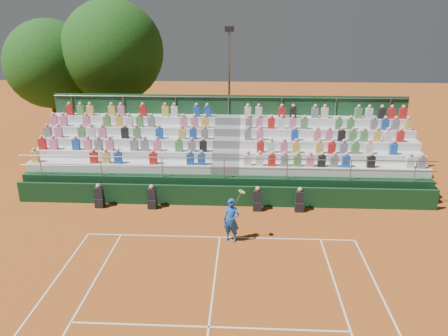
{
  "coord_description": "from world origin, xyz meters",
  "views": [
    {
      "loc": [
        0.97,
        -15.96,
        8.6
      ],
      "look_at": [
        0.0,
        3.5,
        1.8
      ],
      "focal_mm": 35.0,
      "sensor_mm": 36.0,
      "label": 1
    }
  ],
  "objects_px": {
    "tree_west": "(50,64)",
    "tree_east": "(113,52)",
    "tennis_player": "(231,220)",
    "floodlight_mast": "(229,78)"
  },
  "relations": [
    {
      "from": "tree_west",
      "to": "floodlight_mast",
      "type": "distance_m",
      "value": 12.06
    },
    {
      "from": "tennis_player",
      "to": "tree_east",
      "type": "bearing_deg",
      "value": 121.42
    },
    {
      "from": "tree_west",
      "to": "floodlight_mast",
      "type": "xyz_separation_m",
      "value": [
        12.02,
        0.17,
        -0.88
      ]
    },
    {
      "from": "tennis_player",
      "to": "tree_west",
      "type": "relative_size",
      "value": 0.26
    },
    {
      "from": "tree_west",
      "to": "tree_east",
      "type": "relative_size",
      "value": 0.87
    },
    {
      "from": "tennis_player",
      "to": "tree_east",
      "type": "xyz_separation_m",
      "value": [
        -8.35,
        13.68,
        5.47
      ]
    },
    {
      "from": "tree_west",
      "to": "tree_east",
      "type": "height_order",
      "value": "tree_east"
    },
    {
      "from": "tree_east",
      "to": "tennis_player",
      "type": "bearing_deg",
      "value": -58.58
    },
    {
      "from": "tree_west",
      "to": "floodlight_mast",
      "type": "relative_size",
      "value": 1.06
    },
    {
      "from": "tree_east",
      "to": "floodlight_mast",
      "type": "relative_size",
      "value": 1.22
    }
  ]
}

